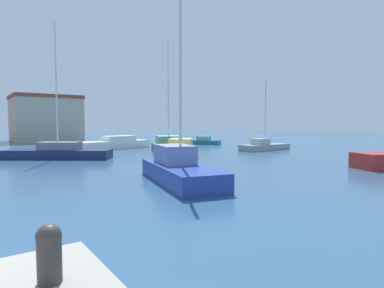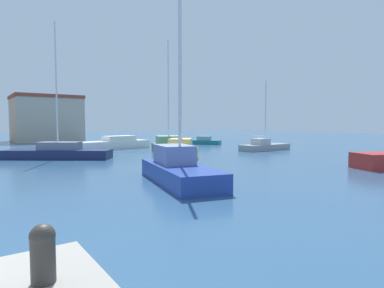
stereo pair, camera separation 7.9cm
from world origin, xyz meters
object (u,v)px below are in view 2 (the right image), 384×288
Objects in this scene: motorboat_white_outer_mooring at (112,144)px; sailboat_navy_distant_east at (58,152)px; sailboat_yellow_inner_mooring at (181,154)px; sailboat_green_mid_harbor at (169,147)px; mooring_bollard at (43,251)px; sailboat_grey_far_left at (264,146)px; sailboat_blue_distant_north at (178,169)px; motorboat_teal_behind_lamppost at (203,141)px.

sailboat_navy_distant_east reaches higher than motorboat_white_outer_mooring.
sailboat_yellow_inner_mooring is at bearing -92.79° from motorboat_white_outer_mooring.
sailboat_green_mid_harbor is at bearing -71.15° from motorboat_white_outer_mooring.
mooring_bollard is 0.06× the size of sailboat_yellow_inner_mooring.
sailboat_green_mid_harbor is (-9.86, 2.96, 0.15)m from sailboat_grey_far_left.
motorboat_white_outer_mooring is 1.03× the size of sailboat_blue_distant_north.
sailboat_yellow_inner_mooring is (-13.75, -15.55, 0.25)m from motorboat_teal_behind_lamppost.
sailboat_blue_distant_north is 0.79× the size of sailboat_yellow_inner_mooring.
mooring_bollard is at bearing -123.79° from sailboat_green_mid_harbor.
mooring_bollard is at bearing -112.52° from motorboat_white_outer_mooring.
sailboat_green_mid_harbor is 0.93× the size of sailboat_yellow_inner_mooring.
sailboat_green_mid_harbor is (15.00, 22.42, -0.87)m from mooring_bollard.
sailboat_blue_distant_north is (-4.78, -20.73, 0.09)m from motorboat_white_outer_mooring.
sailboat_green_mid_harbor is (2.58, -7.55, 0.05)m from motorboat_white_outer_mooring.
sailboat_yellow_inner_mooring is (-13.16, -4.23, 0.20)m from sailboat_grey_far_left.
mooring_bollard is 31.59m from sailboat_grey_far_left.
motorboat_teal_behind_lamppost is (25.45, 30.78, -1.07)m from mooring_bollard.
sailboat_green_mid_harbor is 2.25× the size of motorboat_teal_behind_lamppost.
motorboat_teal_behind_lamppost is 20.76m from sailboat_yellow_inner_mooring.
sailboat_green_mid_harbor is 0.98× the size of sailboat_navy_distant_east.
sailboat_yellow_inner_mooring reaches higher than sailboat_navy_distant_east.
sailboat_green_mid_harbor reaches higher than motorboat_white_outer_mooring.
motorboat_teal_behind_lamppost is (10.45, 8.36, -0.21)m from sailboat_green_mid_harbor.
sailboat_navy_distant_east reaches higher than motorboat_teal_behind_lamppost.
sailboat_yellow_inner_mooring is (6.33, -8.13, 0.12)m from sailboat_navy_distant_east.
sailboat_grey_far_left is 11.33m from motorboat_teal_behind_lamppost.
sailboat_grey_far_left reaches higher than motorboat_white_outer_mooring.
sailboat_navy_distant_east is (-2.27, 14.13, -0.11)m from sailboat_blue_distant_north.
motorboat_teal_behind_lamppost is (0.59, 11.32, -0.05)m from sailboat_grey_far_left.
sailboat_blue_distant_north reaches higher than sailboat_grey_far_left.
sailboat_grey_far_left is 13.82m from sailboat_yellow_inner_mooring.
mooring_bollard reaches higher than motorboat_teal_behind_lamppost.
sailboat_green_mid_harbor is (7.35, 13.18, -0.03)m from sailboat_blue_distant_north.
sailboat_yellow_inner_mooring is at bearing -114.61° from sailboat_green_mid_harbor.
motorboat_teal_behind_lamppost is at bearing 3.58° from motorboat_white_outer_mooring.
sailboat_blue_distant_north is at bearing -129.57° from motorboat_teal_behind_lamppost.
sailboat_grey_far_left is at bearing -11.32° from sailboat_navy_distant_east.
sailboat_blue_distant_north is at bearing -149.29° from sailboat_grey_far_left.
sailboat_green_mid_harbor is at bearing 163.31° from sailboat_grey_far_left.
sailboat_yellow_inner_mooring reaches higher than mooring_bollard.
mooring_bollard reaches higher than motorboat_white_outer_mooring.
mooring_bollard is 32.45m from motorboat_white_outer_mooring.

